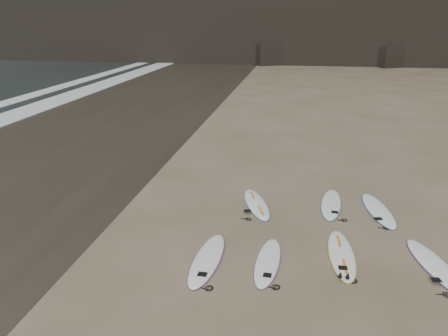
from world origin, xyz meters
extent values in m
plane|color=#897559|center=(0.00, 0.00, 0.00)|extent=(240.00, 240.00, 0.00)
cube|color=#383026|center=(-13.00, 10.00, 0.00)|extent=(12.00, 200.00, 0.01)
cube|color=black|center=(8.00, 45.00, 1.16)|extent=(4.23, 4.46, 2.33)
cube|color=black|center=(-6.00, 45.00, 1.25)|extent=(4.49, 4.76, 2.49)
ellipsoid|color=white|center=(-3.85, -0.75, 0.05)|extent=(0.74, 2.60, 0.09)
ellipsoid|color=white|center=(-2.40, -0.60, 0.04)|extent=(0.69, 2.33, 0.08)
ellipsoid|color=white|center=(-0.62, 0.04, 0.04)|extent=(0.70, 2.52, 0.09)
ellipsoid|color=white|center=(1.52, -0.12, 0.05)|extent=(1.20, 2.63, 0.09)
ellipsoid|color=white|center=(-3.00, 2.75, 0.04)|extent=(1.32, 2.50, 0.09)
ellipsoid|color=white|center=(-0.69, 3.14, 0.04)|extent=(0.82, 2.50, 0.09)
ellipsoid|color=white|center=(0.70, 2.91, 0.05)|extent=(1.01, 2.64, 0.09)
camera|label=1|loc=(-1.90, -9.81, 5.62)|focal=35.00mm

